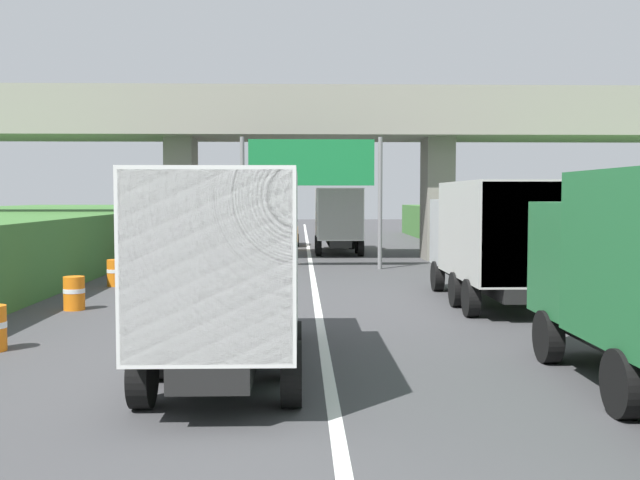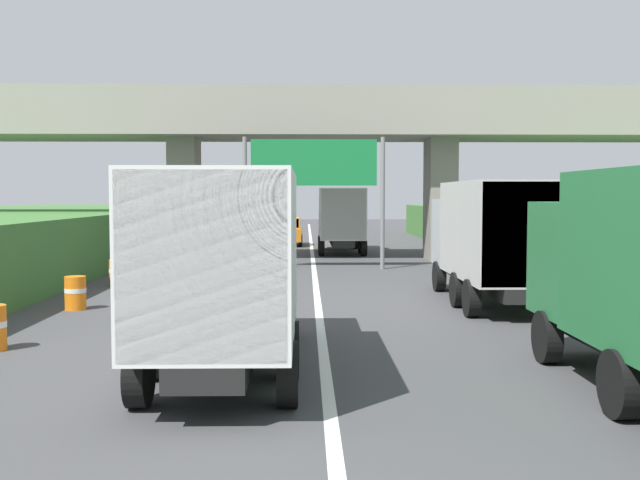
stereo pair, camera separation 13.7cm
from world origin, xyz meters
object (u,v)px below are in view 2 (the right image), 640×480
(truck_white, at_px, (229,260))
(car_orange, at_px, (287,232))
(car_black, at_px, (195,250))
(construction_barrel_5, at_px, (153,259))
(truck_yellow, at_px, (341,217))
(construction_barrel_3, at_px, (75,293))
(truck_silver, at_px, (492,236))
(overhead_highway_sign, at_px, (314,171))
(construction_barrel_4, at_px, (118,272))

(truck_white, relative_size, car_orange, 1.78)
(car_black, distance_m, construction_barrel_5, 1.78)
(truck_yellow, height_order, car_black, truck_yellow)
(construction_barrel_3, bearing_deg, car_orange, 78.89)
(truck_silver, height_order, car_orange, truck_silver)
(overhead_highway_sign, bearing_deg, construction_barrel_3, -120.98)
(truck_yellow, xyz_separation_m, construction_barrel_3, (-8.05, -19.85, -1.47))
(construction_barrel_4, bearing_deg, overhead_highway_sign, 39.83)
(truck_white, relative_size, truck_silver, 1.00)
(truck_silver, bearing_deg, construction_barrel_4, 159.27)
(construction_barrel_3, bearing_deg, truck_white, -55.31)
(overhead_highway_sign, bearing_deg, car_black, -173.61)
(construction_barrel_4, bearing_deg, truck_silver, -20.73)
(truck_yellow, relative_size, car_orange, 1.78)
(construction_barrel_3, xyz_separation_m, construction_barrel_4, (-0.20, 5.25, 0.00))
(truck_white, bearing_deg, overhead_highway_sign, 84.65)
(truck_white, xyz_separation_m, truck_yellow, (3.20, 26.85, 0.00))
(car_orange, height_order, construction_barrel_3, car_orange)
(truck_white, height_order, construction_barrel_4, truck_white)
(truck_yellow, xyz_separation_m, car_orange, (-3.01, 5.80, -1.08))
(construction_barrel_4, bearing_deg, car_black, 69.76)
(construction_barrel_5, bearing_deg, truck_silver, -40.05)
(overhead_highway_sign, height_order, truck_white, overhead_highway_sign)
(overhead_highway_sign, height_order, truck_silver, overhead_highway_sign)
(truck_yellow, distance_m, car_orange, 6.62)
(construction_barrel_4, bearing_deg, construction_barrel_3, -87.81)
(car_orange, bearing_deg, construction_barrel_3, -101.11)
(overhead_highway_sign, height_order, car_orange, overhead_highway_sign)
(overhead_highway_sign, distance_m, truck_silver, 11.34)
(truck_white, xyz_separation_m, construction_barrel_4, (-5.05, 12.25, -1.47))
(truck_silver, xyz_separation_m, car_orange, (-6.38, 24.79, -1.08))
(car_orange, relative_size, construction_barrel_4, 4.56)
(car_orange, xyz_separation_m, construction_barrel_5, (-5.10, -15.14, -0.40))
(overhead_highway_sign, relative_size, car_black, 1.43)
(truck_yellow, bearing_deg, car_black, -123.79)
(construction_barrel_3, height_order, construction_barrel_4, same)
(truck_white, relative_size, truck_yellow, 1.00)
(car_orange, height_order, construction_barrel_5, car_orange)
(overhead_highway_sign, bearing_deg, construction_barrel_5, -176.94)
(car_black, bearing_deg, construction_barrel_5, 173.65)
(truck_white, height_order, truck_silver, same)
(car_black, relative_size, car_orange, 1.00)
(car_orange, bearing_deg, truck_white, -90.34)
(overhead_highway_sign, distance_m, construction_barrel_4, 9.46)
(truck_yellow, height_order, construction_barrel_3, truck_yellow)
(truck_silver, xyz_separation_m, construction_barrel_4, (-11.62, 4.40, -1.47))
(truck_yellow, relative_size, construction_barrel_5, 8.11)
(truck_white, bearing_deg, car_black, 100.41)
(car_orange, bearing_deg, construction_barrel_5, -108.61)
(truck_yellow, height_order, truck_silver, same)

